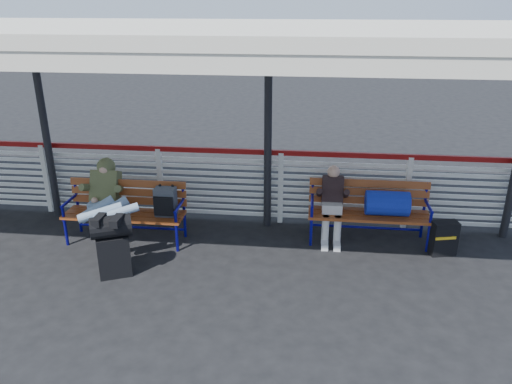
# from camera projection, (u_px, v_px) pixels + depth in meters

# --- Properties ---
(ground) EXTENTS (60.00, 60.00, 0.00)m
(ground) POSITION_uv_depth(u_px,v_px,m) (123.00, 273.00, 6.76)
(ground) COLOR black
(ground) RESTS_ON ground
(fence) EXTENTS (12.08, 0.08, 1.24)m
(fence) POSITION_uv_depth(u_px,v_px,m) (160.00, 180.00, 8.27)
(fence) COLOR silver
(fence) RESTS_ON ground
(canopy) EXTENTS (12.60, 3.60, 3.16)m
(canopy) POSITION_uv_depth(u_px,v_px,m) (124.00, 34.00, 6.44)
(canopy) COLOR silver
(canopy) RESTS_ON ground
(luggage_stack) EXTENTS (0.59, 0.48, 0.86)m
(luggage_stack) POSITION_uv_depth(u_px,v_px,m) (113.00, 244.00, 6.55)
(luggage_stack) COLOR black
(luggage_stack) RESTS_ON ground
(bench_left) EXTENTS (1.80, 0.56, 0.92)m
(bench_left) POSITION_uv_depth(u_px,v_px,m) (137.00, 205.00, 7.47)
(bench_left) COLOR brown
(bench_left) RESTS_ON ground
(bench_right) EXTENTS (1.80, 0.56, 0.92)m
(bench_right) POSITION_uv_depth(u_px,v_px,m) (379.00, 205.00, 7.42)
(bench_right) COLOR brown
(bench_right) RESTS_ON ground
(traveler_man) EXTENTS (0.94, 1.63, 0.77)m
(traveler_man) POSITION_uv_depth(u_px,v_px,m) (106.00, 205.00, 7.13)
(traveler_man) COLOR #8AA5BA
(traveler_man) RESTS_ON ground
(companion_person) EXTENTS (0.32, 0.66, 1.15)m
(companion_person) POSITION_uv_depth(u_px,v_px,m) (332.00, 203.00, 7.50)
(companion_person) COLOR beige
(companion_person) RESTS_ON ground
(suitcase_side) EXTENTS (0.40, 0.30, 0.51)m
(suitcase_side) POSITION_uv_depth(u_px,v_px,m) (443.00, 238.00, 7.18)
(suitcase_side) COLOR black
(suitcase_side) RESTS_ON ground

